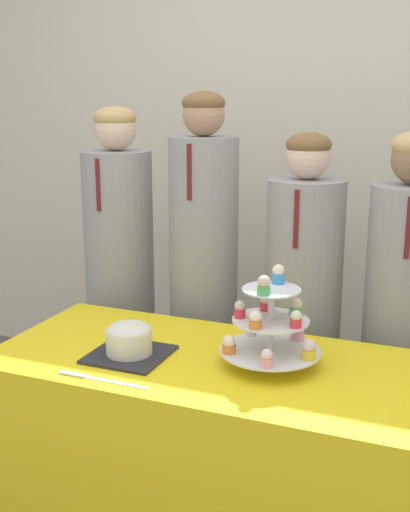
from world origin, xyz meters
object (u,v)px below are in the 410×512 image
at_px(cupcake_stand, 271,325).
at_px(student_0, 120,288).
at_px(student_1, 204,291).
at_px(cake_knife, 88,378).
at_px(student_2, 302,322).
at_px(round_cake, 129,340).
at_px(student_3, 403,333).

bearing_deg(cupcake_stand, student_0, 146.86).
xyz_separation_m(student_0, student_1, (0.41, -0.00, 0.03)).
xyz_separation_m(cake_knife, student_2, (0.46, 0.89, -0.05)).
distance_m(cupcake_stand, student_0, 1.06).
xyz_separation_m(student_0, student_2, (0.85, -0.00, -0.05)).
bearing_deg(round_cake, student_3, 39.78).
height_order(cake_knife, cupcake_stand, cupcake_stand).
height_order(cake_knife, student_2, student_2).
bearing_deg(round_cake, student_2, 58.29).
relative_size(cupcake_stand, student_3, 0.23).
bearing_deg(student_1, student_0, 180.00).
height_order(cake_knife, student_0, student_0).
height_order(student_0, student_1, student_1).
relative_size(round_cake, student_0, 0.16).
xyz_separation_m(round_cake, cupcake_stand, (0.46, 0.11, 0.08)).
bearing_deg(cupcake_stand, round_cake, -166.59).
xyz_separation_m(student_1, student_3, (0.83, -0.00, -0.07)).
relative_size(student_2, student_3, 0.99).
relative_size(student_0, student_1, 0.96).
distance_m(round_cake, cake_knife, 0.21).
bearing_deg(student_2, student_3, 0.00).
distance_m(cake_knife, student_3, 1.23).
bearing_deg(student_1, student_3, -0.00).
relative_size(cake_knife, student_3, 0.21).
bearing_deg(student_0, student_2, -0.00).
bearing_deg(cake_knife, cupcake_stand, 32.06).
height_order(round_cake, student_0, student_0).
distance_m(cupcake_stand, student_2, 0.61).
xyz_separation_m(cupcake_stand, student_2, (-0.04, 0.58, -0.19)).
relative_size(student_1, student_2, 1.11).
height_order(cupcake_stand, student_0, student_0).
relative_size(cake_knife, cupcake_stand, 0.94).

